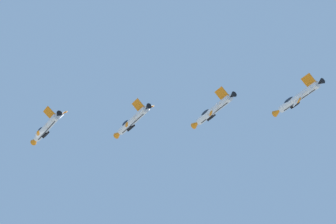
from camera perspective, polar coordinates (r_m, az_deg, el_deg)
The scene contains 4 objects.
fighter_jet_lead at distance 144.64m, azimuth -11.56°, elevation -1.52°, with size 12.08×12.71×8.12m.
fighter_jet_left_wing at distance 141.61m, azimuth -3.43°, elevation -0.88°, with size 12.08×12.61×7.61m.
fighter_jet_right_wing at distance 137.09m, azimuth 4.35°, elevation 0.15°, with size 12.08×12.59×7.54m.
fighter_jet_left_outer at distance 138.07m, azimuth 12.30°, elevation 1.33°, with size 12.08×12.60×7.59m.
Camera 1 is at (4.51, -2.92, 1.76)m, focal length 63.87 mm.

